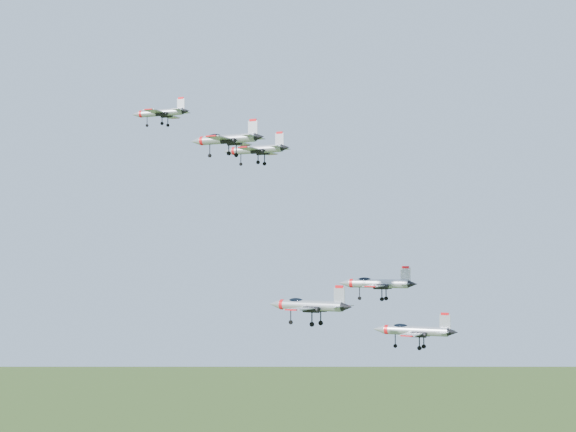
% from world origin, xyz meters
% --- Properties ---
extents(jet_lead, '(12.58, 10.38, 3.37)m').
position_xyz_m(jet_lead, '(-29.04, 13.24, 166.67)').
color(jet_lead, '#9FA4AB').
extents(jet_left_high, '(12.63, 10.56, 3.38)m').
position_xyz_m(jet_left_high, '(-5.08, 0.84, 157.06)').
color(jet_left_high, '#9FA4AB').
extents(jet_right_high, '(11.83, 9.87, 3.16)m').
position_xyz_m(jet_right_high, '(-1.47, -21.27, 155.58)').
color(jet_right_high, '#9FA4AB').
extents(jet_left_low, '(13.81, 11.46, 3.69)m').
position_xyz_m(jet_left_low, '(13.90, 8.40, 134.64)').
color(jet_left_low, '#9FA4AB').
extents(jet_right_low, '(13.91, 11.78, 3.76)m').
position_xyz_m(jet_right_low, '(7.96, -12.31, 132.10)').
color(jet_right_low, '#9FA4AB').
extents(jet_trail, '(13.35, 11.14, 3.57)m').
position_xyz_m(jet_trail, '(21.72, -2.59, 127.97)').
color(jet_trail, '#9FA4AB').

